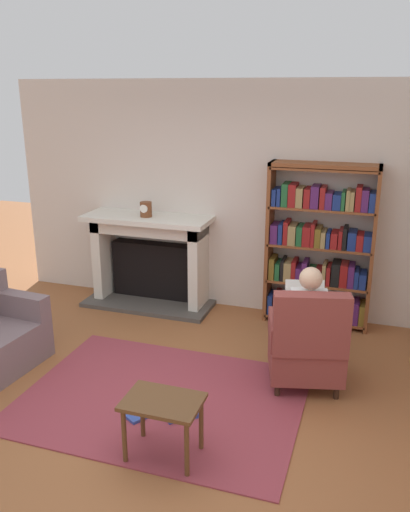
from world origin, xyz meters
name	(u,v)px	position (x,y,z in m)	size (l,w,h in m)	color
ground	(148,418)	(0.00, 0.00, 0.00)	(14.00, 14.00, 0.00)	#945731
back_wall	(233,198)	(0.00, 2.55, 1.35)	(5.60, 0.10, 2.70)	beige
area_rug	(162,398)	(0.00, 0.30, 0.01)	(2.40, 1.80, 0.01)	#8F3640
fireplace	(151,257)	(-0.97, 2.30, 0.60)	(1.59, 0.64, 1.13)	#4C4742
mantel_clock	(146,209)	(-0.97, 2.20, 1.22)	(0.14, 0.14, 0.18)	brown
bookshelf	(319,249)	(1.07, 2.33, 0.89)	(1.17, 0.32, 1.83)	brown
armchair_reading	(307,345)	(1.15, 0.89, 0.42)	(0.78, 0.76, 0.97)	#331E14
seated_reader	(307,319)	(1.12, 1.00, 0.62)	(0.45, 0.58, 1.14)	silver
side_table	(163,409)	(0.30, -0.39, 0.40)	(0.56, 0.39, 0.47)	brown
scattered_books	(171,413)	(0.17, 0.10, 0.03)	(0.62, 0.42, 0.04)	#334CA5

